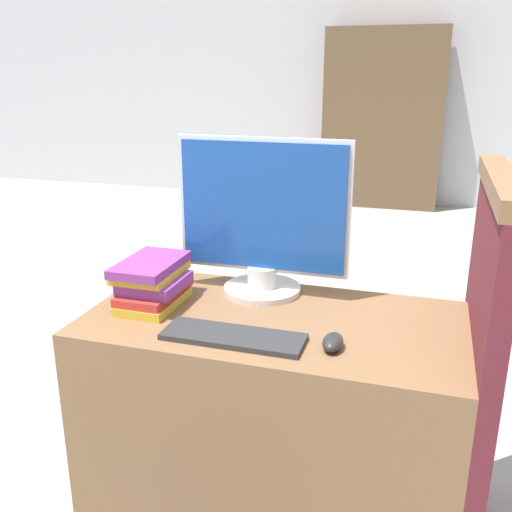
% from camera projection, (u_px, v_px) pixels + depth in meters
% --- Properties ---
extents(wall_back, '(12.00, 0.06, 2.80)m').
position_uv_depth(wall_back, '(401.00, 78.00, 6.30)').
color(wall_back, silver).
rests_on(wall_back, ground_plane).
extents(desk, '(1.13, 0.60, 0.76)m').
position_uv_depth(desk, '(273.00, 426.00, 1.83)').
color(desk, brown).
rests_on(desk, ground_plane).
extents(carrel_divider, '(0.07, 0.70, 1.22)m').
position_uv_depth(carrel_divider, '(475.00, 381.00, 1.64)').
color(carrel_divider, '#5B1E28').
rests_on(carrel_divider, ground_plane).
extents(monitor, '(0.57, 0.26, 0.51)m').
position_uv_depth(monitor, '(263.00, 221.00, 1.84)').
color(monitor, silver).
rests_on(monitor, desk).
extents(keyboard, '(0.40, 0.13, 0.02)m').
position_uv_depth(keyboard, '(233.00, 337.00, 1.57)').
color(keyboard, '#2D2D2D').
rests_on(keyboard, desk).
extents(mouse, '(0.05, 0.10, 0.04)m').
position_uv_depth(mouse, '(333.00, 342.00, 1.51)').
color(mouse, '#262626').
rests_on(mouse, desk).
extents(book_stack, '(0.20, 0.27, 0.14)m').
position_uv_depth(book_stack, '(153.00, 282.00, 1.79)').
color(book_stack, gold).
rests_on(book_stack, desk).
extents(bookshelf_far, '(1.28, 0.32, 1.92)m').
position_uv_depth(bookshelf_far, '(382.00, 120.00, 6.26)').
color(bookshelf_far, brown).
rests_on(bookshelf_far, ground_plane).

